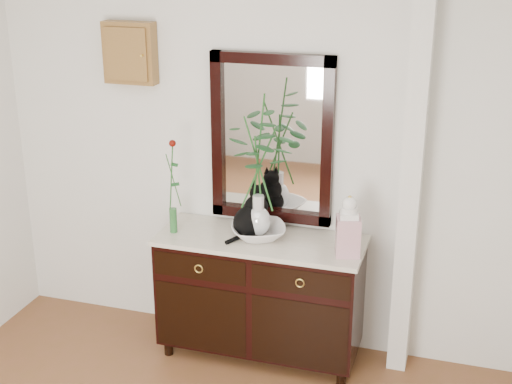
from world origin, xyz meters
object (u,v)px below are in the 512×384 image
(cat, at_px, (251,211))
(lotus_bowl, at_px, (258,232))
(sideboard, at_px, (260,291))
(ginger_jar, at_px, (348,225))

(cat, height_order, lotus_bowl, cat)
(sideboard, distance_m, lotus_bowl, 0.42)
(ginger_jar, bearing_deg, lotus_bowl, 172.06)
(lotus_bowl, bearing_deg, sideboard, -22.21)
(cat, bearing_deg, sideboard, -0.16)
(sideboard, xyz_separation_m, ginger_jar, (0.57, -0.07, 0.57))
(lotus_bowl, bearing_deg, cat, 154.58)
(cat, bearing_deg, ginger_jar, 14.99)
(lotus_bowl, distance_m, ginger_jar, 0.61)
(sideboard, height_order, cat, cat)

